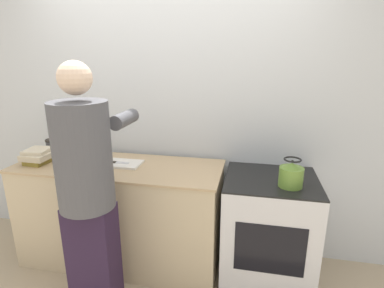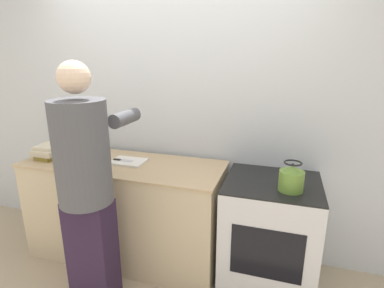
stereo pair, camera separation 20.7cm
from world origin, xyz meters
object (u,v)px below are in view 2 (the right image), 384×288
object	(u,v)px
person	(87,184)
knife	(123,160)
cutting_board	(128,161)
kettle	(291,179)
bowl_prep	(78,159)
canister_jar	(66,143)
oven	(269,234)

from	to	relation	value
person	knife	bearing A→B (deg)	95.73
knife	cutting_board	bearing A→B (deg)	14.73
person	kettle	size ratio (longest dim) A/B	8.44
knife	bowl_prep	xyz separation A→B (m)	(-0.36, -0.11, 0.01)
cutting_board	canister_jar	world-z (taller)	canister_jar
cutting_board	canister_jar	bearing A→B (deg)	168.96
person	knife	size ratio (longest dim) A/B	9.75
oven	knife	distance (m)	1.34
kettle	bowl_prep	world-z (taller)	kettle
bowl_prep	canister_jar	bearing A→B (deg)	141.88
cutting_board	kettle	size ratio (longest dim) A/B	1.40
cutting_board	canister_jar	size ratio (longest dim) A/B	2.03
kettle	person	bearing A→B (deg)	-161.10
knife	kettle	bearing A→B (deg)	-5.68
kettle	bowl_prep	xyz separation A→B (m)	(-1.74, 0.01, -0.04)
oven	kettle	size ratio (longest dim) A/B	4.26
cutting_board	kettle	world-z (taller)	kettle
oven	person	distance (m)	1.42
kettle	canister_jar	world-z (taller)	kettle
bowl_prep	kettle	bearing A→B (deg)	-0.35
person	bowl_prep	bearing A→B (deg)	132.40
bowl_prep	cutting_board	bearing A→B (deg)	16.67
person	bowl_prep	xyz separation A→B (m)	(-0.42, 0.46, -0.02)
kettle	canister_jar	distance (m)	2.10
knife	kettle	size ratio (longest dim) A/B	0.87
person	cutting_board	bearing A→B (deg)	91.17
oven	canister_jar	xyz separation A→B (m)	(-1.96, 0.16, 0.53)
bowl_prep	person	bearing A→B (deg)	-47.60
oven	kettle	xyz separation A→B (m)	(0.12, -0.12, 0.53)
person	bowl_prep	world-z (taller)	person
cutting_board	canister_jar	xyz separation A→B (m)	(-0.75, 0.15, 0.06)
oven	bowl_prep	xyz separation A→B (m)	(-1.62, -0.11, 0.49)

